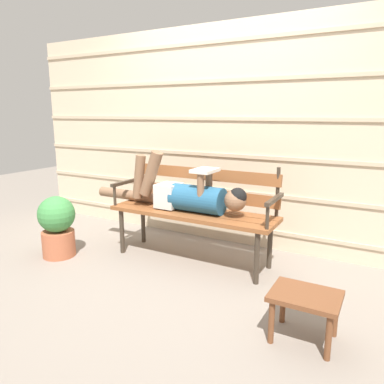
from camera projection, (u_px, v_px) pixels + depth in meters
ground_plane at (189, 262)px, 3.38m from camera, size 12.00×12.00×0.00m
house_siding at (223, 137)px, 3.75m from camera, size 4.98×0.08×2.22m
park_bench at (195, 205)px, 3.37m from camera, size 1.57×0.46×0.90m
reclining_person at (184, 194)px, 3.33m from camera, size 1.66×0.26×0.55m
footstool at (305, 302)px, 2.17m from camera, size 0.41×0.32×0.30m
potted_plant at (57, 225)px, 3.46m from camera, size 0.35×0.35×0.59m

